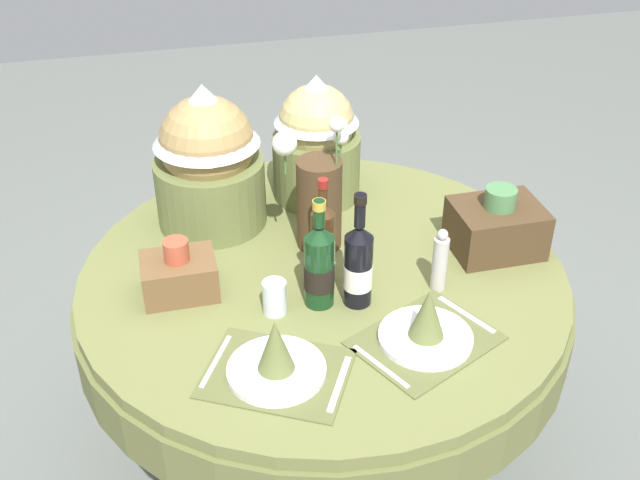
# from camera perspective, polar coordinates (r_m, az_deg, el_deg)

# --- Properties ---
(ground) EXTENTS (8.00, 8.00, 0.00)m
(ground) POSITION_cam_1_polar(r_m,az_deg,el_deg) (2.72, 0.18, -14.68)
(ground) COLOR slate
(dining_table) EXTENTS (1.41, 1.41, 0.72)m
(dining_table) POSITION_cam_1_polar(r_m,az_deg,el_deg) (2.31, 0.21, -4.74)
(dining_table) COLOR olive
(dining_table) RESTS_ON ground
(place_setting_left) EXTENTS (0.42, 0.39, 0.16)m
(place_setting_left) POSITION_cam_1_polar(r_m,az_deg,el_deg) (1.87, -3.23, -8.67)
(place_setting_left) COLOR brown
(place_setting_left) RESTS_ON dining_table
(place_setting_right) EXTENTS (0.42, 0.38, 0.16)m
(place_setting_right) POSITION_cam_1_polar(r_m,az_deg,el_deg) (1.98, 7.78, -6.27)
(place_setting_right) COLOR brown
(place_setting_right) RESTS_ON dining_table
(flower_vase) EXTENTS (0.24, 0.19, 0.42)m
(flower_vase) POSITION_cam_1_polar(r_m,az_deg,el_deg) (2.25, -0.10, 3.19)
(flower_vase) COLOR #47331E
(flower_vase) RESTS_ON dining_table
(wine_bottle_left) EXTENTS (0.08, 0.08, 0.32)m
(wine_bottle_left) POSITION_cam_1_polar(r_m,az_deg,el_deg) (2.04, -0.06, -1.86)
(wine_bottle_left) COLOR #143819
(wine_bottle_left) RESTS_ON dining_table
(wine_bottle_centre) EXTENTS (0.08, 0.08, 0.33)m
(wine_bottle_centre) POSITION_cam_1_polar(r_m,az_deg,el_deg) (2.04, 2.81, -1.79)
(wine_bottle_centre) COLOR black
(wine_bottle_centre) RESTS_ON dining_table
(wine_bottle_right) EXTENTS (0.07, 0.07, 0.32)m
(wine_bottle_right) POSITION_cam_1_polar(r_m,az_deg,el_deg) (2.12, 0.21, -0.25)
(wine_bottle_right) COLOR #422814
(wine_bottle_right) RESTS_ON dining_table
(tumbler_near_left) EXTENTS (0.06, 0.06, 0.10)m
(tumbler_near_left) POSITION_cam_1_polar(r_m,az_deg,el_deg) (2.05, -3.33, -4.20)
(tumbler_near_left) COLOR silver
(tumbler_near_left) RESTS_ON dining_table
(pepper_mill) EXTENTS (0.04, 0.04, 0.19)m
(pepper_mill) POSITION_cam_1_polar(r_m,az_deg,el_deg) (2.14, 8.74, -1.56)
(pepper_mill) COLOR #B7B2AD
(pepper_mill) RESTS_ON dining_table
(gift_tub_back_left) EXTENTS (0.33, 0.33, 0.45)m
(gift_tub_back_left) POSITION_cam_1_polar(r_m,az_deg,el_deg) (2.36, -8.20, 6.29)
(gift_tub_back_left) COLOR olive
(gift_tub_back_left) RESTS_ON dining_table
(gift_tub_back_centre) EXTENTS (0.28, 0.28, 0.42)m
(gift_tub_back_centre) POSITION_cam_1_polar(r_m,az_deg,el_deg) (2.49, -0.26, 7.73)
(gift_tub_back_centre) COLOR olive
(gift_tub_back_centre) RESTS_ON dining_table
(woven_basket_side_left) EXTENTS (0.20, 0.15, 0.17)m
(woven_basket_side_left) POSITION_cam_1_polar(r_m,az_deg,el_deg) (2.14, -10.25, -2.48)
(woven_basket_side_left) COLOR brown
(woven_basket_side_left) RESTS_ON dining_table
(woven_basket_side_right) EXTENTS (0.25, 0.20, 0.20)m
(woven_basket_side_right) POSITION_cam_1_polar(r_m,az_deg,el_deg) (2.34, 12.74, 0.98)
(woven_basket_side_right) COLOR #47331E
(woven_basket_side_right) RESTS_ON dining_table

